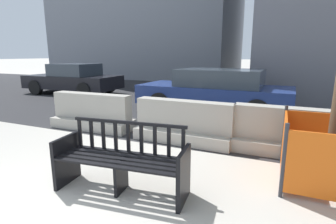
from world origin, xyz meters
TOP-DOWN VIEW (x-y plane):
  - ground_plane at (0.00, 0.00)m, footprint 200.00×200.00m
  - street_asphalt at (0.00, 8.70)m, footprint 120.00×12.00m
  - street_bench at (0.51, 0.94)m, footprint 1.73×0.69m
  - jersey_barrier_centre at (0.55, 3.13)m, footprint 2.02×0.74m
  - jersey_barrier_left at (-1.78, 3.17)m, footprint 2.02×0.73m
  - jersey_barrier_right at (2.53, 3.20)m, footprint 2.01×0.72m
  - construction_fence at (2.99, 2.19)m, footprint 1.24×1.24m
  - car_sedan_mid at (-6.27, 7.40)m, footprint 4.28×2.06m
  - car_sedan_far at (0.48, 6.04)m, footprint 4.50×2.01m

SIDE VIEW (x-z plane):
  - ground_plane at x=0.00m, z-range 0.00..0.00m
  - street_asphalt at x=0.00m, z-range 0.00..0.01m
  - jersey_barrier_centre at x=0.55m, z-range -0.08..0.76m
  - jersey_barrier_left at x=-1.78m, z-range -0.08..0.76m
  - jersey_barrier_right at x=2.53m, z-range -0.08..0.76m
  - street_bench at x=0.51m, z-range -0.04..0.84m
  - construction_fence at x=2.99m, z-range 0.00..0.94m
  - car_sedan_mid at x=-6.27m, z-range -0.01..1.32m
  - car_sedan_far at x=0.48m, z-range 0.02..1.33m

